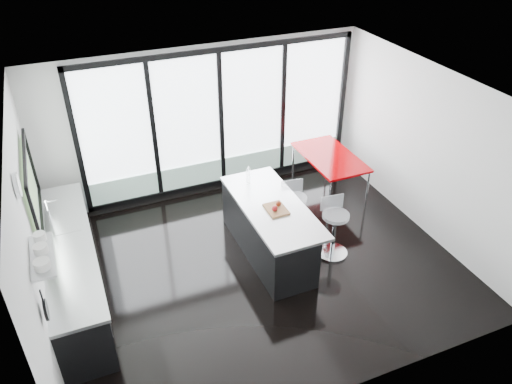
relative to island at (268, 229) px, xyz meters
name	(u,v)px	position (x,y,z in m)	size (l,w,h in m)	color
floor	(257,264)	(-0.27, -0.22, -0.46)	(6.00, 5.00, 0.00)	black
ceiling	(258,97)	(-0.27, -0.22, 2.34)	(6.00, 5.00, 0.00)	white
wall_back	(219,126)	(0.01, 2.24, 0.81)	(6.00, 0.09, 2.80)	beige
wall_front	(350,308)	(-0.27, -2.72, 0.94)	(6.00, 0.00, 2.80)	beige
wall_left	(32,216)	(-3.24, 0.05, 1.10)	(0.26, 5.00, 2.80)	beige
wall_right	(428,151)	(2.73, -0.22, 0.94)	(0.00, 5.00, 2.80)	beige
counter_cabinets	(73,270)	(-2.94, 0.18, 0.01)	(0.69, 3.24, 1.36)	black
island	(268,229)	(0.00, 0.00, 0.00)	(0.94, 2.21, 1.17)	black
bar_stool_near	(334,234)	(0.95, -0.45, -0.07)	(0.49, 0.49, 0.78)	silver
bar_stool_far	(294,216)	(0.59, 0.25, -0.08)	(0.48, 0.48, 0.76)	silver
red_table	(328,175)	(1.76, 1.16, -0.05)	(0.88, 1.54, 0.82)	#910104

